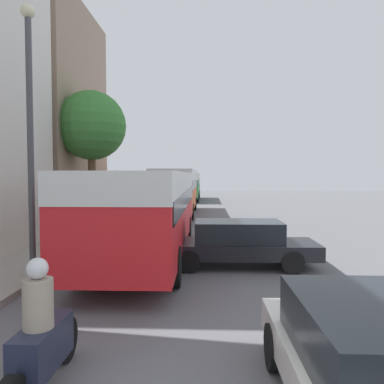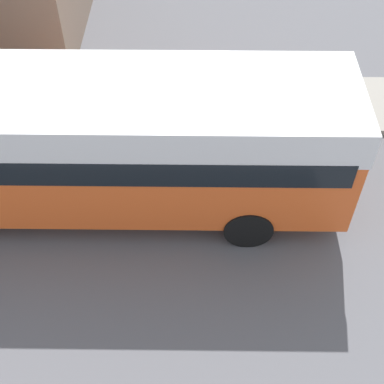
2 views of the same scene
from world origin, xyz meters
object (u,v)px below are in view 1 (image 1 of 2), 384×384
Objects in this scene: bus_lead at (147,202)px; car_far_curb at (377,366)px; motorcycle_behind_lead at (41,341)px; bus_third_in_line at (188,182)px; bus_following at (177,185)px; pedestrian_near_curb at (152,194)px; car_crossing at (238,242)px.

bus_lead is 2.50× the size of car_far_curb.
bus_third_in_line is at bearing 89.84° from motorcycle_behind_lead.
bus_third_in_line is at bearing 89.75° from bus_following.
pedestrian_near_curb is at bearing 102.55° from car_far_curb.
car_crossing is (2.94, -14.25, -1.26)m from bus_following.
car_crossing is at bearing 96.70° from car_far_curb.
motorcycle_behind_lead is at bearing -84.47° from pedestrian_near_curb.
pedestrian_near_curb is (-5.82, 22.77, 0.27)m from car_crossing.
bus_third_in_line is 6.16m from pedestrian_near_curb.
bus_following is 14.60m from car_crossing.
bus_third_in_line is 28.28m from car_crossing.
car_far_curb is at bearing -173.30° from car_crossing.
bus_following is 13.86m from bus_third_in_line.
pedestrian_near_curb is at bearing 108.67° from bus_following.
bus_lead is 21.98m from pedestrian_near_curb.
pedestrian_near_curb reaches higher than car_far_curb.
motorcycle_behind_lead is 29.51m from pedestrian_near_curb.
bus_following reaches higher than motorcycle_behind_lead.
bus_third_in_line is 2.16× the size of car_crossing.
pedestrian_near_curb is at bearing 97.73° from bus_lead.
car_crossing is at bearing -19.33° from bus_lead.
bus_following reaches higher than pedestrian_near_curb.
car_crossing is (2.98, 6.60, 0.03)m from motorcycle_behind_lead.
bus_following is at bearing 100.02° from car_far_curb.
car_far_curb is at bearing -83.98° from bus_third_in_line.
pedestrian_near_curb is (-2.84, 29.37, 0.30)m from motorcycle_behind_lead.
car_crossing is (2.88, -28.11, -1.17)m from bus_third_in_line.
car_far_curb is (3.82, -0.54, 0.04)m from motorcycle_behind_lead.
bus_lead is 6.20× the size of pedestrian_near_curb.
bus_following is 1.05× the size of bus_third_in_line.
bus_third_in_line reaches higher than pedestrian_near_curb.
motorcycle_behind_lead is at bearing -90.83° from bus_lead.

